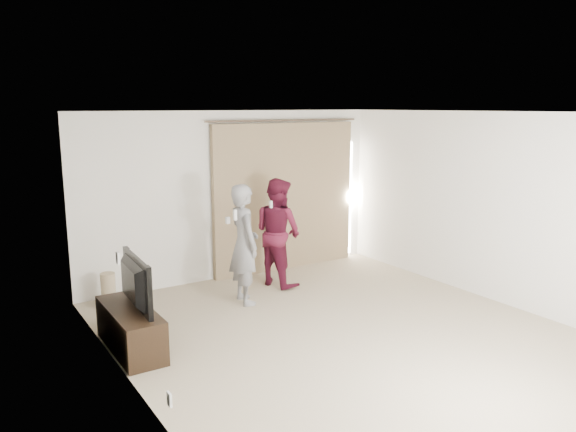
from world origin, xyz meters
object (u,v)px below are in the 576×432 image
(person_man, at_px, (244,244))
(person_woman, at_px, (278,232))
(tv_console, at_px, (130,329))
(tv, at_px, (128,283))

(person_man, relative_size, person_woman, 1.01)
(tv_console, distance_m, person_woman, 2.89)
(tv_console, xyz_separation_m, person_woman, (2.60, 1.12, 0.57))
(tv_console, xyz_separation_m, person_man, (1.80, 0.69, 0.58))
(person_man, height_order, person_woman, person_man)
(tv_console, relative_size, tv, 1.23)
(tv_console, bearing_deg, person_man, 20.85)
(tv_console, height_order, tv, tv)
(tv_console, distance_m, tv, 0.53)
(person_man, distance_m, person_woman, 0.91)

